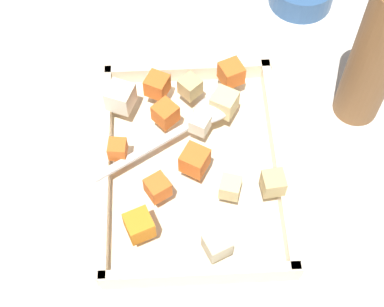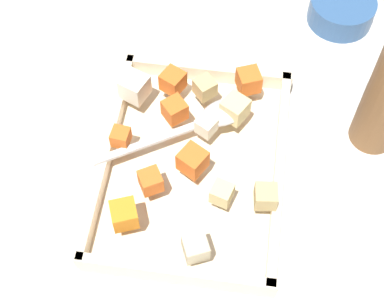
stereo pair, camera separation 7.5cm
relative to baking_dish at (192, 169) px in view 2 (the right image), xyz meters
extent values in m
plane|color=beige|center=(0.00, 0.00, -0.01)|extent=(4.00, 4.00, 0.00)
cube|color=beige|center=(0.00, 0.00, -0.01)|extent=(0.32, 0.24, 0.01)
cube|color=beige|center=(0.00, -0.11, 0.02)|extent=(0.32, 0.01, 0.03)
cube|color=beige|center=(0.00, 0.11, 0.02)|extent=(0.32, 0.01, 0.03)
cube|color=beige|center=(-0.15, 0.00, 0.02)|extent=(0.01, 0.24, 0.03)
cube|color=beige|center=(0.15, 0.00, 0.02)|extent=(0.01, 0.24, 0.03)
cube|color=orange|center=(0.11, 0.04, 0.04)|extent=(0.04, 0.04, 0.03)
cube|color=orange|center=(0.13, -0.06, 0.04)|extent=(0.04, 0.04, 0.03)
cube|color=orange|center=(-0.10, 0.07, 0.04)|extent=(0.04, 0.04, 0.03)
cube|color=orange|center=(-0.05, 0.05, 0.04)|extent=(0.04, 0.04, 0.03)
cube|color=orange|center=(0.01, 0.10, 0.04)|extent=(0.03, 0.03, 0.02)
cube|color=orange|center=(0.06, 0.03, 0.04)|extent=(0.04, 0.04, 0.03)
cube|color=orange|center=(-0.01, -0.01, 0.05)|extent=(0.04, 0.04, 0.03)
cube|color=tan|center=(0.11, 0.00, 0.04)|extent=(0.04, 0.04, 0.03)
cube|color=beige|center=(-0.13, -0.02, 0.04)|extent=(0.04, 0.04, 0.03)
cube|color=tan|center=(-0.05, -0.10, 0.04)|extent=(0.03, 0.03, 0.03)
cube|color=#E0CC89|center=(0.07, -0.05, 0.05)|extent=(0.04, 0.04, 0.03)
cube|color=#E0CC89|center=(-0.05, -0.04, 0.04)|extent=(0.03, 0.03, 0.02)
cube|color=silver|center=(0.04, -0.01, 0.04)|extent=(0.03, 0.03, 0.02)
cube|color=silver|center=(0.09, 0.09, 0.05)|extent=(0.04, 0.04, 0.03)
ellipsoid|color=silver|center=(0.07, -0.03, 0.04)|extent=(0.07, 0.08, 0.02)
cube|color=silver|center=(0.01, 0.06, 0.03)|extent=(0.09, 0.14, 0.01)
cylinder|color=#33598C|center=(0.32, -0.19, 0.01)|extent=(0.10, 0.10, 0.04)
camera|label=1|loc=(-0.38, 0.02, 0.68)|focal=54.36mm
camera|label=2|loc=(-0.38, -0.05, 0.68)|focal=54.36mm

